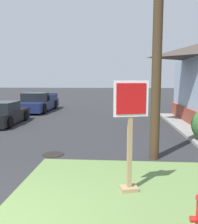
# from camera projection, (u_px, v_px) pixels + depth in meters

# --- Properties ---
(grass_corner_patch) EXTENTS (4.93, 4.50, 0.08)m
(grass_corner_patch) POSITION_uv_depth(u_px,v_px,m) (132.00, 199.00, 4.94)
(grass_corner_patch) COLOR #668447
(grass_corner_patch) RESTS_ON ground
(stop_sign) EXTENTS (0.71, 0.37, 2.32)m
(stop_sign) POSITION_uv_depth(u_px,v_px,m) (130.00, 138.00, 5.09)
(stop_sign) COLOR #A3845B
(stop_sign) RESTS_ON grass_corner_patch
(manhole_cover) EXTENTS (0.70, 0.70, 0.02)m
(manhole_cover) POSITION_uv_depth(u_px,v_px,m) (53.00, 154.00, 8.03)
(manhole_cover) COLOR black
(manhole_cover) RESTS_ON ground
(parked_sedan_black) EXTENTS (2.07, 4.09, 1.25)m
(parked_sedan_black) POSITION_uv_depth(u_px,v_px,m) (2.00, 114.00, 13.64)
(parked_sedan_black) COLOR black
(parked_sedan_black) RESTS_ON ground
(pickup_truck_navy) EXTENTS (2.11, 5.50, 1.48)m
(pickup_truck_navy) POSITION_uv_depth(u_px,v_px,m) (38.00, 103.00, 19.42)
(pickup_truck_navy) COLOR #19234C
(pickup_truck_navy) RESTS_ON ground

